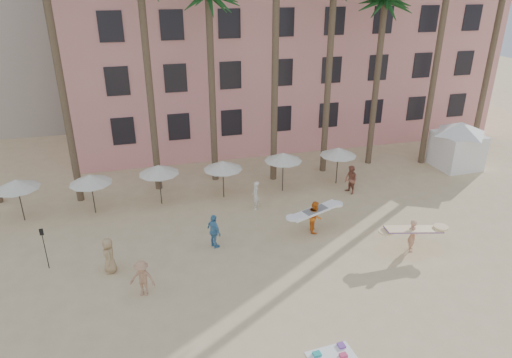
{
  "coord_description": "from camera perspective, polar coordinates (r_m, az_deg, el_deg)",
  "views": [
    {
      "loc": [
        -5.98,
        -13.94,
        13.12
      ],
      "look_at": [
        -0.58,
        6.0,
        4.0
      ],
      "focal_mm": 32.0,
      "sensor_mm": 36.0,
      "label": 1
    }
  ],
  "objects": [
    {
      "name": "paddle",
      "position": [
        24.41,
        -24.99,
        -7.32
      ],
      "size": [
        0.18,
        0.04,
        2.23
      ],
      "color": "black",
      "rests_on": "ground"
    },
    {
      "name": "umbrella_row",
      "position": [
        28.71,
        -8.09,
        1.5
      ],
      "size": [
        22.5,
        2.7,
        2.73
      ],
      "color": "#332B23",
      "rests_on": "ground"
    },
    {
      "name": "pink_hotel",
      "position": [
        42.3,
        2.95,
        16.84
      ],
      "size": [
        35.0,
        14.0,
        16.0
      ],
      "primitive_type": "cube",
      "color": "#E29189",
      "rests_on": "ground"
    },
    {
      "name": "beach_towel",
      "position": [
        18.77,
        9.48,
        -20.8
      ],
      "size": [
        1.87,
        1.13,
        0.14
      ],
      "color": "white",
      "rests_on": "ground"
    },
    {
      "name": "carrier_yellow",
      "position": [
        25.13,
        19.03,
        -6.45
      ],
      "size": [
        3.1,
        1.06,
        1.77
      ],
      "color": "tan",
      "rests_on": "ground"
    },
    {
      "name": "carrier_white",
      "position": [
        25.73,
        7.37,
        -4.54
      ],
      "size": [
        3.18,
        1.62,
        1.84
      ],
      "color": "orange",
      "rests_on": "ground"
    },
    {
      "name": "ground",
      "position": [
        20.05,
        6.37,
        -17.22
      ],
      "size": [
        120.0,
        120.0,
        0.0
      ],
      "primitive_type": "plane",
      "color": "#D1B789",
      "rests_on": "ground"
    },
    {
      "name": "cabana",
      "position": [
        37.11,
        23.97,
        4.39
      ],
      "size": [
        4.62,
        4.62,
        3.5
      ],
      "color": "white",
      "rests_on": "ground"
    },
    {
      "name": "beachgoers",
      "position": [
        24.72,
        -3.41,
        -5.78
      ],
      "size": [
        15.97,
        8.38,
        1.92
      ],
      "color": "#508EBB",
      "rests_on": "ground"
    }
  ]
}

